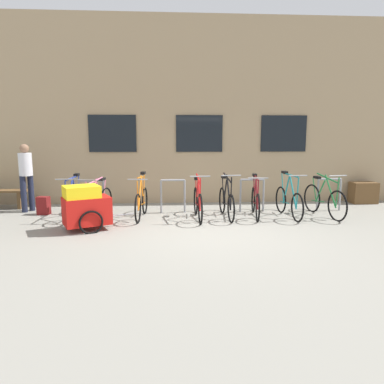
{
  "coord_description": "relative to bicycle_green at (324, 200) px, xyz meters",
  "views": [
    {
      "loc": [
        -0.82,
        -6.95,
        1.93
      ],
      "look_at": [
        -0.3,
        1.6,
        0.57
      ],
      "focal_mm": 33.61,
      "sensor_mm": 36.0,
      "label": 1
    }
  ],
  "objects": [
    {
      "name": "ground_plane",
      "position": [
        -2.86,
        -1.32,
        -0.39
      ],
      "size": [
        42.0,
        42.0,
        0.0
      ],
      "primitive_type": "plane",
      "color": "gray"
    },
    {
      "name": "storefront_building",
      "position": [
        -2.86,
        4.43,
        2.19
      ],
      "size": [
        28.0,
        5.13,
        5.15
      ],
      "color": "tan",
      "rests_on": "ground"
    },
    {
      "name": "bike_rack",
      "position": [
        -2.62,
        0.58,
        0.13
      ],
      "size": [
        6.64,
        0.05,
        0.84
      ],
      "color": "gray",
      "rests_on": "ground"
    },
    {
      "name": "bicycle_green",
      "position": [
        0.0,
        0.0,
        0.0
      ],
      "size": [
        0.47,
        1.73,
        1.06
      ],
      "color": "black",
      "rests_on": "ground"
    },
    {
      "name": "bicycle_red",
      "position": [
        -3.05,
        -0.11,
        -0.01
      ],
      "size": [
        0.44,
        1.7,
        1.07
      ],
      "color": "black",
      "rests_on": "ground"
    },
    {
      "name": "bicycle_orange",
      "position": [
        -4.36,
        0.06,
        -0.01
      ],
      "size": [
        0.44,
        1.65,
        1.07
      ],
      "color": "black",
      "rests_on": "ground"
    },
    {
      "name": "bicycle_pink",
      "position": [
        -5.39,
        0.05,
        -0.02
      ],
      "size": [
        0.55,
        1.64,
        0.99
      ],
      "color": "black",
      "rests_on": "ground"
    },
    {
      "name": "bicycle_blue",
      "position": [
        -5.94,
        0.13,
        -0.02
      ],
      "size": [
        0.44,
        1.74,
        1.03
      ],
      "color": "black",
      "rests_on": "ground"
    },
    {
      "name": "bicycle_teal",
      "position": [
        -0.87,
        -0.01,
        -0.01
      ],
      "size": [
        0.44,
        1.68,
        1.08
      ],
      "color": "black",
      "rests_on": "ground"
    },
    {
      "name": "bicycle_black",
      "position": [
        -2.36,
        0.01,
        -0.02
      ],
      "size": [
        0.44,
        1.67,
        1.08
      ],
      "color": "black",
      "rests_on": "ground"
    },
    {
      "name": "bicycle_maroon",
      "position": [
        -1.65,
        0.06,
        -0.02
      ],
      "size": [
        0.44,
        1.68,
        1.01
      ],
      "color": "black",
      "rests_on": "ground"
    },
    {
      "name": "bike_trailer",
      "position": [
        -5.41,
        -0.98,
        0.1
      ],
      "size": [
        1.45,
        0.93,
        0.94
      ],
      "color": "red",
      "rests_on": "ground"
    },
    {
      "name": "person_browsing",
      "position": [
        -7.3,
        0.95,
        0.6
      ],
      "size": [
        0.32,
        0.33,
        1.71
      ],
      "color": "#1E2338",
      "rests_on": "ground"
    },
    {
      "name": "backpack",
      "position": [
        -6.79,
        0.56,
        -0.17
      ],
      "size": [
        0.31,
        0.25,
        0.44
      ],
      "primitive_type": "cube",
      "rotation": [
        0.0,
        0.0,
        -0.2
      ],
      "color": "maroon",
      "rests_on": "ground"
    },
    {
      "name": "planter_box",
      "position": [
        1.82,
        1.53,
        -0.09
      ],
      "size": [
        0.7,
        0.44,
        0.6
      ],
      "primitive_type": "cube",
      "color": "brown",
      "rests_on": "ground"
    }
  ]
}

